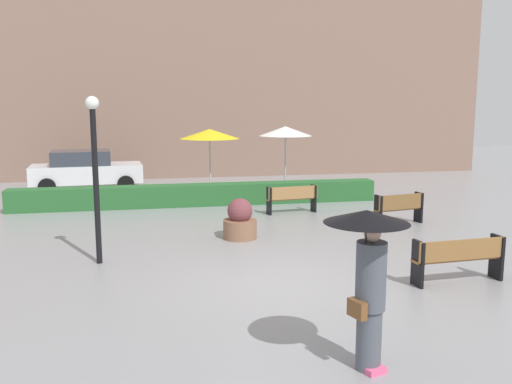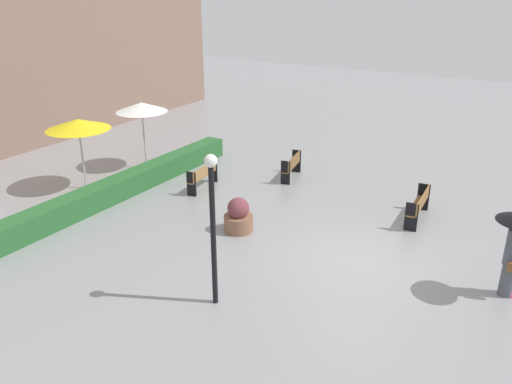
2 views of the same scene
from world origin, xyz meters
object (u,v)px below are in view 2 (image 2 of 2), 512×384
at_px(bench_back_row, 203,175).
at_px(bench_near_right, 419,204).
at_px(lamp_post, 213,214).
at_px(patio_umbrella_white, 142,107).
at_px(patio_umbrella_yellow, 78,124).
at_px(bench_far_right, 292,165).
at_px(planter_pot, 238,217).

bearing_deg(bench_back_row, bench_near_right, -79.39).
relative_size(lamp_post, patio_umbrella_white, 1.37).
relative_size(bench_near_right, patio_umbrella_yellow, 0.75).
relative_size(bench_far_right, planter_pot, 1.49).
height_order(lamp_post, patio_umbrella_white, lamp_post).
bearing_deg(bench_near_right, planter_pot, 129.25).
xyz_separation_m(bench_back_row, patio_umbrella_yellow, (-2.13, 3.54, 1.79)).
bearing_deg(patio_umbrella_yellow, bench_near_right, -71.98).
distance_m(bench_near_right, patio_umbrella_white, 10.54).
xyz_separation_m(bench_far_right, patio_umbrella_yellow, (-4.68, 5.69, 1.79)).
distance_m(bench_back_row, patio_umbrella_yellow, 4.51).
relative_size(bench_near_right, lamp_post, 0.53).
bearing_deg(bench_near_right, bench_far_right, 76.25).
height_order(bench_far_right, planter_pot, planter_pot).
bearing_deg(bench_back_row, planter_pot, -126.70).
bearing_deg(patio_umbrella_white, planter_pot, -114.19).
xyz_separation_m(planter_pot, lamp_post, (-3.30, -1.54, 1.74)).
bearing_deg(planter_pot, lamp_post, -154.94).
relative_size(bench_far_right, bench_back_row, 0.93).
height_order(planter_pot, patio_umbrella_white, patio_umbrella_white).
xyz_separation_m(lamp_post, patio_umbrella_white, (6.05, 7.65, 0.20)).
distance_m(bench_far_right, planter_pot, 4.73).
relative_size(bench_far_right, lamp_post, 0.43).
height_order(bench_back_row, patio_umbrella_white, patio_umbrella_white).
xyz_separation_m(bench_back_row, lamp_post, (-5.44, -4.41, 1.68)).
relative_size(planter_pot, patio_umbrella_white, 0.40).
height_order(planter_pot, patio_umbrella_yellow, patio_umbrella_yellow).
xyz_separation_m(bench_far_right, patio_umbrella_white, (-1.93, 5.39, 1.87)).
bearing_deg(planter_pot, bench_back_row, 53.30).
distance_m(bench_back_row, planter_pot, 3.57).
relative_size(bench_back_row, lamp_post, 0.47).
xyz_separation_m(bench_far_right, bench_back_row, (-2.54, 2.15, -0.00)).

